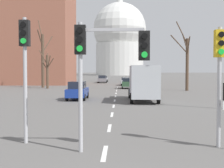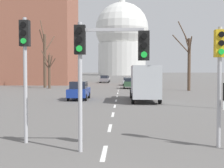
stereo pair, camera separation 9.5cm
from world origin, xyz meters
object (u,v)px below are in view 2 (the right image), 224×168
object	(u,v)px
sedan_near_left	(128,81)
sedan_far_right	(106,79)
sedan_mid_centre	(104,79)
traffic_signal_near_left	(25,56)
sedan_distant_centre	(136,78)
traffic_signal_near_right	(220,63)
traffic_signal_centre_tall	(103,54)
delivery_truck	(145,82)
sedan_near_right	(79,90)
sedan_far_left	(130,83)

from	to	relation	value
sedan_near_left	sedan_far_right	size ratio (longest dim) A/B	1.10
sedan_near_left	sedan_far_right	xyz separation A→B (m)	(-4.99, 17.27, -0.01)
sedan_mid_centre	sedan_far_right	distance (m)	6.07
traffic_signal_near_left	sedan_distant_centre	distance (m)	65.47
traffic_signal_near_right	traffic_signal_near_left	xyz separation A→B (m)	(-7.04, 0.41, 0.29)
traffic_signal_centre_tall	sedan_distant_centre	xyz separation A→B (m)	(3.96, 66.27, -2.47)
sedan_distant_centre	delivery_truck	bearing A→B (deg)	-91.63
traffic_signal_near_right	sedan_near_right	xyz separation A→B (m)	(-7.52, 17.95, -2.13)
sedan_near_right	sedan_distant_centre	world-z (taller)	sedan_near_right
sedan_mid_centre	traffic_signal_near_left	bearing A→B (deg)	-89.54
traffic_signal_near_left	sedan_far_right	world-z (taller)	traffic_signal_near_left
sedan_distant_centre	sedan_far_right	bearing A→B (deg)	-166.43
sedan_near_right	delivery_truck	xyz separation A→B (m)	(6.04, -1.32, 0.85)
traffic_signal_near_left	sedan_near_left	bearing A→B (deg)	84.41
traffic_signal_near_left	sedan_near_right	xyz separation A→B (m)	(-0.48, 17.55, -2.43)
traffic_signal_near_left	traffic_signal_centre_tall	bearing A→B (deg)	-22.05
traffic_signal_near_left	sedan_mid_centre	world-z (taller)	traffic_signal_near_left
traffic_signal_near_right	sedan_far_left	distance (m)	36.28
traffic_signal_near_left	sedan_distant_centre	bearing A→B (deg)	83.91
traffic_signal_near_left	delivery_truck	world-z (taller)	traffic_signal_near_left
sedan_far_left	sedan_far_right	xyz separation A→B (m)	(-5.16, 27.53, -0.07)
traffic_signal_near_right	sedan_near_left	size ratio (longest dim) A/B	0.94
traffic_signal_near_right	sedan_mid_centre	xyz separation A→B (m)	(-7.49, 57.60, -2.15)
traffic_signal_centre_tall	sedan_near_left	xyz separation A→B (m)	(1.51, 47.21, -2.49)
sedan_near_left	traffic_signal_near_right	bearing A→B (deg)	-86.87
sedan_distant_centre	traffic_signal_near_left	bearing A→B (deg)	-96.09
sedan_near_right	sedan_far_left	size ratio (longest dim) A/B	1.11
traffic_signal_near_right	sedan_far_left	xyz separation A→B (m)	(-2.37, 36.14, -2.15)
sedan_near_left	sedan_near_right	bearing A→B (deg)	-99.94
sedan_near_right	traffic_signal_near_left	bearing A→B (deg)	-88.43
sedan_near_right	sedan_mid_centre	bearing A→B (deg)	89.97
sedan_near_right	sedan_distant_centre	size ratio (longest dim) A/B	1.13
traffic_signal_centre_tall	sedan_far_left	xyz separation A→B (m)	(1.68, 36.95, -2.43)
sedan_mid_centre	sedan_distant_centre	bearing A→B (deg)	46.74
sedan_mid_centre	delivery_truck	world-z (taller)	delivery_truck
traffic_signal_near_right	traffic_signal_near_left	distance (m)	7.06
sedan_mid_centre	sedan_far_right	world-z (taller)	sedan_mid_centre
traffic_signal_near_right	delivery_truck	bearing A→B (deg)	95.09
sedan_near_right	sedan_distant_centre	bearing A→B (deg)	81.12
sedan_near_right	sedan_far_right	world-z (taller)	sedan_near_right
traffic_signal_centre_tall	sedan_far_right	distance (m)	64.62
sedan_near_left	sedan_far_left	world-z (taller)	sedan_far_left
sedan_near_left	sedan_far_left	size ratio (longest dim) A/B	1.14
sedan_far_left	sedan_mid_centre	bearing A→B (deg)	103.43
traffic_signal_near_left	delivery_truck	size ratio (longest dim) A/B	0.65
traffic_signal_centre_tall	delivery_truck	xyz separation A→B (m)	(2.57, 17.44, -1.56)
sedan_near_left	sedan_near_right	distance (m)	28.88
sedan_near_left	delivery_truck	xyz separation A→B (m)	(1.05, -29.77, 0.92)
sedan_far_left	sedan_distant_centre	bearing A→B (deg)	85.56
sedan_near_left	sedan_mid_centre	size ratio (longest dim) A/B	1.09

